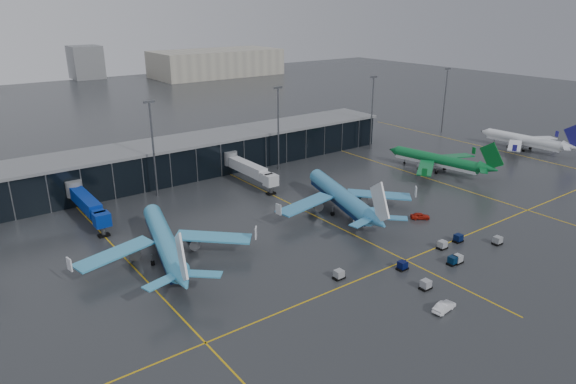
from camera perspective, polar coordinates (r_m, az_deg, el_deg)
ground at (r=109.40m, az=3.53°, el=-6.10°), size 600.00×600.00×0.00m
terminal_pier at (r=156.82m, az=-11.13°, el=3.87°), size 142.00×17.00×10.70m
jet_bridges at (r=128.83m, az=-21.41°, el=-1.17°), size 94.00×27.50×7.20m
flood_masts at (r=146.52m, az=-7.51°, el=6.33°), size 203.00×0.50×25.50m
distant_hangars at (r=365.23m, az=-18.65°, el=12.87°), size 260.00×71.00×22.00m
taxi_lines at (r=122.64m, az=3.94°, el=-3.11°), size 220.00×120.00×0.02m
airliner_arkefly at (r=104.84m, az=-13.71°, el=-4.01°), size 45.73×49.46×12.86m
airliner_klm_near at (r=125.95m, az=5.88°, el=0.66°), size 48.33×51.74×13.08m
airliner_aer_lingus at (r=163.27m, az=16.20°, el=4.19°), size 38.51×42.20×11.42m
airliner_ba at (r=199.00m, az=24.77°, el=5.86°), size 33.98×38.16×11.19m
baggage_carts at (r=107.19m, az=16.14°, el=-7.05°), size 39.36×13.57×1.70m
mobile_airstair at (r=121.11m, az=8.16°, el=-3.19°), size 2.33×3.29×3.45m
service_van_red at (r=126.59m, az=14.46°, el=-2.59°), size 4.72×4.20×1.55m
service_van_white at (r=91.51m, az=16.96°, el=-12.09°), size 5.00×2.20×1.60m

